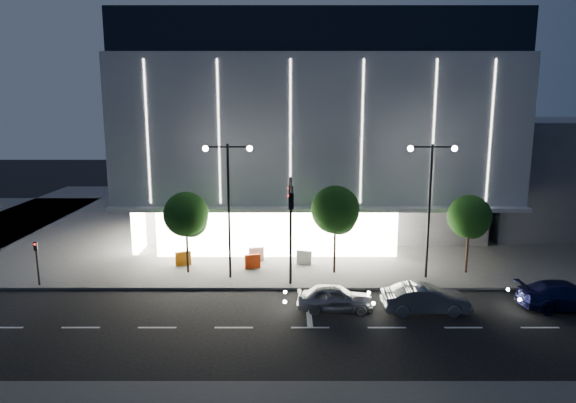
{
  "coord_description": "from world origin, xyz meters",
  "views": [
    {
      "loc": [
        0.84,
        -26.54,
        11.49
      ],
      "look_at": [
        0.83,
        7.44,
        5.0
      ],
      "focal_mm": 32.0,
      "sensor_mm": 36.0,
      "label": 1
    }
  ],
  "objects_px": {
    "car_lead": "(335,298)",
    "barrier_d": "(304,257)",
    "street_lamp_west": "(228,191)",
    "tree_mid": "(336,212)",
    "traffic_mast": "(291,214)",
    "barrier_b": "(256,254)",
    "tree_right": "(470,219)",
    "car_third": "(566,295)",
    "tree_left": "(187,217)",
    "barrier_c": "(253,261)",
    "street_lamp_east": "(430,191)",
    "car_second": "(425,299)",
    "barrier_a": "(183,259)",
    "ped_signal_far": "(37,259)"
  },
  "relations": [
    {
      "from": "tree_mid",
      "to": "car_lead",
      "type": "xyz_separation_m",
      "value": [
        -0.53,
        -6.21,
        -3.6
      ]
    },
    {
      "from": "tree_mid",
      "to": "car_lead",
      "type": "relative_size",
      "value": 1.42
    },
    {
      "from": "tree_left",
      "to": "barrier_b",
      "type": "distance_m",
      "value": 6.21
    },
    {
      "from": "car_lead",
      "to": "barrier_b",
      "type": "relative_size",
      "value": 3.94
    },
    {
      "from": "traffic_mast",
      "to": "barrier_c",
      "type": "xyz_separation_m",
      "value": [
        -2.64,
        4.52,
        -4.38
      ]
    },
    {
      "from": "car_lead",
      "to": "barrier_d",
      "type": "distance_m",
      "value": 8.15
    },
    {
      "from": "barrier_a",
      "to": "barrier_b",
      "type": "relative_size",
      "value": 1.0
    },
    {
      "from": "car_second",
      "to": "car_lead",
      "type": "bearing_deg",
      "value": 85.32
    },
    {
      "from": "car_third",
      "to": "barrier_d",
      "type": "height_order",
      "value": "car_third"
    },
    {
      "from": "street_lamp_west",
      "to": "car_third",
      "type": "relative_size",
      "value": 1.68
    },
    {
      "from": "barrier_d",
      "to": "traffic_mast",
      "type": "bearing_deg",
      "value": -84.82
    },
    {
      "from": "barrier_a",
      "to": "barrier_d",
      "type": "xyz_separation_m",
      "value": [
        8.63,
        0.27,
        0.0
      ]
    },
    {
      "from": "street_lamp_east",
      "to": "car_third",
      "type": "distance_m",
      "value": 9.77
    },
    {
      "from": "tree_right",
      "to": "car_third",
      "type": "height_order",
      "value": "tree_right"
    },
    {
      "from": "car_lead",
      "to": "barrier_a",
      "type": "distance_m",
      "value": 12.74
    },
    {
      "from": "street_lamp_east",
      "to": "tree_left",
      "type": "distance_m",
      "value": 16.12
    },
    {
      "from": "barrier_c",
      "to": "tree_mid",
      "type": "bearing_deg",
      "value": -23.91
    },
    {
      "from": "street_lamp_west",
      "to": "traffic_mast",
      "type": "bearing_deg",
      "value": -33.65
    },
    {
      "from": "tree_right",
      "to": "car_third",
      "type": "bearing_deg",
      "value": -58.67
    },
    {
      "from": "car_third",
      "to": "barrier_c",
      "type": "height_order",
      "value": "car_third"
    },
    {
      "from": "ped_signal_far",
      "to": "car_second",
      "type": "xyz_separation_m",
      "value": [
        23.5,
        -4.01,
        -1.1
      ]
    },
    {
      "from": "traffic_mast",
      "to": "street_lamp_east",
      "type": "bearing_deg",
      "value": 16.48
    },
    {
      "from": "traffic_mast",
      "to": "ped_signal_far",
      "type": "bearing_deg",
      "value": 175.85
    },
    {
      "from": "tree_left",
      "to": "tree_right",
      "type": "height_order",
      "value": "tree_left"
    },
    {
      "from": "car_third",
      "to": "tree_mid",
      "type": "bearing_deg",
      "value": 63.36
    },
    {
      "from": "tree_mid",
      "to": "barrier_a",
      "type": "xyz_separation_m",
      "value": [
        -10.66,
        1.52,
        -3.68
      ]
    },
    {
      "from": "barrier_a",
      "to": "tree_mid",
      "type": "bearing_deg",
      "value": -29.25
    },
    {
      "from": "car_third",
      "to": "barrier_a",
      "type": "xyz_separation_m",
      "value": [
        -23.29,
        7.49,
        -0.13
      ]
    },
    {
      "from": "barrier_d",
      "to": "barrier_c",
      "type": "bearing_deg",
      "value": -149.72
    },
    {
      "from": "street_lamp_west",
      "to": "barrier_d",
      "type": "distance_m",
      "value": 7.82
    },
    {
      "from": "barrier_d",
      "to": "tree_right",
      "type": "bearing_deg",
      "value": 6.28
    },
    {
      "from": "street_lamp_west",
      "to": "tree_left",
      "type": "bearing_deg",
      "value": 161.06
    },
    {
      "from": "street_lamp_east",
      "to": "tree_mid",
      "type": "bearing_deg",
      "value": 170.31
    },
    {
      "from": "tree_mid",
      "to": "barrier_d",
      "type": "distance_m",
      "value": 4.57
    },
    {
      "from": "traffic_mast",
      "to": "barrier_b",
      "type": "relative_size",
      "value": 6.43
    },
    {
      "from": "car_lead",
      "to": "barrier_b",
      "type": "height_order",
      "value": "car_lead"
    },
    {
      "from": "tree_right",
      "to": "car_lead",
      "type": "bearing_deg",
      "value": -146.91
    },
    {
      "from": "traffic_mast",
      "to": "barrier_c",
      "type": "bearing_deg",
      "value": 120.32
    },
    {
      "from": "tree_mid",
      "to": "tree_right",
      "type": "bearing_deg",
      "value": -0.0
    },
    {
      "from": "tree_mid",
      "to": "car_second",
      "type": "bearing_deg",
      "value": -55.58
    },
    {
      "from": "street_lamp_east",
      "to": "car_lead",
      "type": "distance_m",
      "value": 9.83
    },
    {
      "from": "ped_signal_far",
      "to": "barrier_d",
      "type": "xyz_separation_m",
      "value": [
        17.0,
        4.32,
        -1.24
      ]
    },
    {
      "from": "street_lamp_west",
      "to": "tree_mid",
      "type": "distance_m",
      "value": 7.28
    },
    {
      "from": "street_lamp_east",
      "to": "barrier_b",
      "type": "bearing_deg",
      "value": 162.29
    },
    {
      "from": "traffic_mast",
      "to": "tree_mid",
      "type": "relative_size",
      "value": 1.15
    },
    {
      "from": "street_lamp_west",
      "to": "tree_mid",
      "type": "xyz_separation_m",
      "value": [
        7.03,
        1.02,
        -1.62
      ]
    },
    {
      "from": "tree_left",
      "to": "tree_right",
      "type": "distance_m",
      "value": 19.0
    },
    {
      "from": "barrier_c",
      "to": "street_lamp_east",
      "type": "bearing_deg",
      "value": -24.57
    },
    {
      "from": "tree_left",
      "to": "barrier_a",
      "type": "distance_m",
      "value": 3.77
    },
    {
      "from": "tree_right",
      "to": "barrier_a",
      "type": "distance_m",
      "value": 19.98
    }
  ]
}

